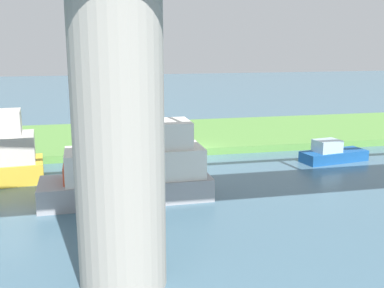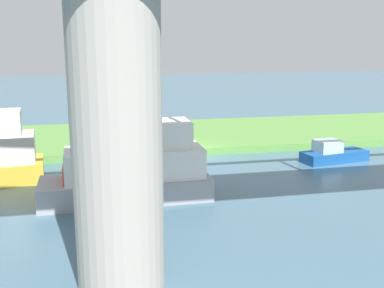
{
  "view_description": "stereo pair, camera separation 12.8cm",
  "coord_description": "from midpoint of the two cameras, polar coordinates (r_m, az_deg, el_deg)",
  "views": [
    {
      "loc": [
        6.54,
        30.37,
        7.79
      ],
      "look_at": [
        0.93,
        5.0,
        2.0
      ],
      "focal_mm": 43.55,
      "sensor_mm": 36.0,
      "label": 1
    },
    {
      "loc": [
        6.42,
        30.4,
        7.79
      ],
      "look_at": [
        0.93,
        5.0,
        2.0
      ],
      "focal_mm": 43.55,
      "sensor_mm": 36.0,
      "label": 2
    }
  ],
  "objects": [
    {
      "name": "mooring_post",
      "position": [
        32.57,
        -13.01,
        0.22
      ],
      "size": [
        0.2,
        0.2,
        1.02
      ],
      "primitive_type": "cylinder",
      "color": "brown",
      "rests_on": "grassy_bank"
    },
    {
      "name": "riverboat_paddlewheel",
      "position": [
        23.3,
        -7.55,
        -2.98
      ],
      "size": [
        8.44,
        2.92,
        4.29
      ],
      "color": "#99999E",
      "rests_on": "ground"
    },
    {
      "name": "grassy_bank",
      "position": [
        37.72,
        -2.33,
        1.02
      ],
      "size": [
        80.0,
        12.0,
        0.5
      ],
      "primitive_type": "cube",
      "color": "#5B9342",
      "rests_on": "ground"
    },
    {
      "name": "ground_plane",
      "position": [
        32.03,
        -0.42,
        -1.52
      ],
      "size": [
        160.0,
        160.0,
        0.0
      ],
      "primitive_type": "plane",
      "color": "#476B7F"
    },
    {
      "name": "motorboat_white",
      "position": [
        31.91,
        16.68,
        -1.13
      ],
      "size": [
        4.65,
        2.31,
        1.48
      ],
      "color": "#195199",
      "rests_on": "ground"
    },
    {
      "name": "person_on_bank",
      "position": [
        34.89,
        -1.13,
        1.67
      ],
      "size": [
        0.38,
        0.38,
        1.39
      ],
      "color": "#2D334C",
      "rests_on": "grassy_bank"
    },
    {
      "name": "bridge_pylon",
      "position": [
        14.45,
        -9.2,
        0.58
      ],
      "size": [
        2.81,
        2.81,
        9.66
      ],
      "primitive_type": "cylinder",
      "color": "#9E998E",
      "rests_on": "ground"
    }
  ]
}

